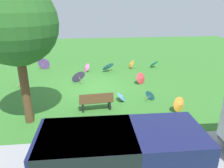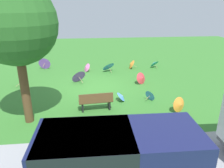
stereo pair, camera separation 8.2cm
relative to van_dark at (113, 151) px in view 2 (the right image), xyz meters
The scene contains 15 objects.
ground 7.50m from the van_dark, 88.17° to the right, with size 40.00×40.00×0.00m, color #387A2D.
van_dark is the anchor object (origin of this frame).
park_bench 4.34m from the van_dark, 85.61° to the right, with size 1.64×0.62×0.90m.
shade_tree 5.79m from the van_dark, 47.93° to the right, with size 3.17×3.17×5.69m.
parasol_purple_0 12.40m from the van_dark, 71.11° to the right, with size 0.95×0.79×0.92m.
parasol_blue_0 5.76m from the van_dark, 116.52° to the right, with size 0.60×0.65×0.59m.
parasol_orange_0 5.15m from the van_dark, 133.85° to the right, with size 0.78×0.73×0.74m.
parasol_pink_0 10.74m from the van_dark, 85.69° to the right, with size 0.68×0.79×0.64m.
parasol_pink_1 9.30m from the van_dark, 60.23° to the right, with size 0.88×0.92×0.76m.
parasol_teal_0 12.09m from the van_dark, 112.11° to the right, with size 0.96×0.94×0.66m.
parasol_blue_1 10.54m from the van_dark, 94.39° to the right, with size 1.21×1.16×0.81m.
parasol_purple_1 8.44m from the van_dark, 81.01° to the right, with size 1.12×1.02×0.88m.
parasol_orange_3 11.45m from the van_dark, 103.47° to the right, with size 0.72×0.74×0.72m.
parasol_blue_3 5.33m from the van_dark, 101.33° to the right, with size 0.57×0.63×0.53m.
parasol_red_0 8.10m from the van_dark, 109.43° to the right, with size 0.86×0.79×0.76m.
Camera 2 is at (0.34, 12.41, 4.79)m, focal length 34.58 mm.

